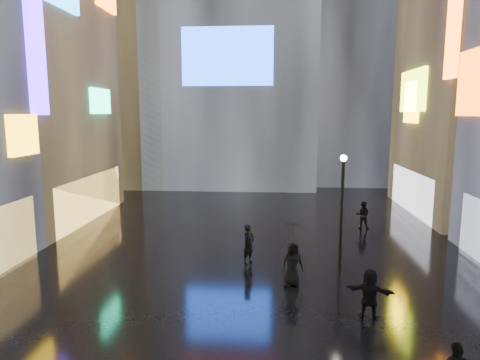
# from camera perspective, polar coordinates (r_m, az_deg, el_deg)

# --- Properties ---
(ground) EXTENTS (140.00, 140.00, 0.00)m
(ground) POSITION_cam_1_polar(r_m,az_deg,el_deg) (22.42, 1.57, -9.54)
(ground) COLOR black
(ground) RESTS_ON ground
(building_left_far) EXTENTS (10.28, 12.00, 22.00)m
(building_left_far) POSITION_cam_1_polar(r_m,az_deg,el_deg) (32.35, -28.39, 14.76)
(building_left_far) COLOR black
(building_left_far) RESTS_ON ground
(tower_flank_right) EXTENTS (12.00, 12.00, 34.00)m
(tower_flank_right) POSITION_cam_1_polar(r_m,az_deg,el_deg) (48.94, 14.57, 20.28)
(tower_flank_right) COLOR black
(tower_flank_right) RESTS_ON ground
(tower_flank_left) EXTENTS (10.00, 10.00, 26.00)m
(tower_flank_left) POSITION_cam_1_polar(r_m,az_deg,el_deg) (46.16, -15.26, 15.92)
(tower_flank_left) COLOR black
(tower_flank_left) RESTS_ON ground
(lamp_far) EXTENTS (0.30, 0.30, 5.20)m
(lamp_far) POSITION_cam_1_polar(r_m,az_deg,el_deg) (20.47, 13.44, -3.03)
(lamp_far) COLOR black
(lamp_far) RESTS_ON ground
(pedestrian_4) EXTENTS (1.05, 0.84, 1.86)m
(pedestrian_4) POSITION_cam_1_polar(r_m,az_deg,el_deg) (18.14, 6.99, -11.00)
(pedestrian_4) COLOR black
(pedestrian_4) RESTS_ON ground
(pedestrian_5) EXTENTS (1.74, 0.98, 1.78)m
(pedestrian_5) POSITION_cam_1_polar(r_m,az_deg,el_deg) (15.98, 16.90, -14.29)
(pedestrian_5) COLOR black
(pedestrian_5) RESTS_ON ground
(pedestrian_6) EXTENTS (0.77, 0.83, 1.90)m
(pedestrian_6) POSITION_cam_1_polar(r_m,az_deg,el_deg) (20.47, 1.15, -8.55)
(pedestrian_6) COLOR black
(pedestrian_6) RESTS_ON ground
(pedestrian_7) EXTENTS (0.96, 0.83, 1.71)m
(pedestrian_7) POSITION_cam_1_polar(r_m,az_deg,el_deg) (27.61, 16.05, -4.51)
(pedestrian_7) COLOR black
(pedestrian_7) RESTS_ON ground
(umbrella_2) EXTENTS (1.23, 1.22, 0.85)m
(umbrella_2) POSITION_cam_1_polar(r_m,az_deg,el_deg) (17.72, 7.08, -6.86)
(umbrella_2) COLOR black
(umbrella_2) RESTS_ON pedestrian_4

